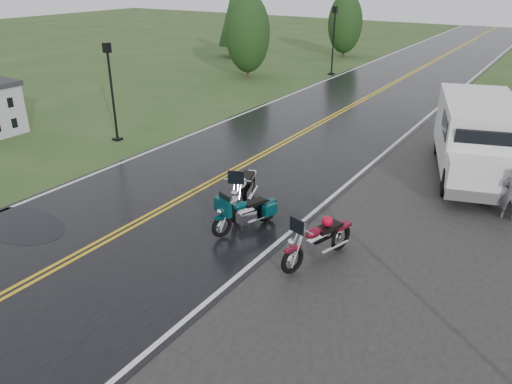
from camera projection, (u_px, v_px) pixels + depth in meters
ground at (129, 229)px, 13.44m from camera, size 120.00×120.00×0.00m
road at (302, 133)px, 21.12m from camera, size 8.00×100.00×0.04m
motorcycle_red at (293, 250)px, 11.13m from camera, size 1.42×2.39×1.33m
motorcycle_teal at (221, 218)px, 12.69m from camera, size 1.38×2.15×1.19m
motorcycle_silver at (235, 200)px, 13.39m from camera, size 1.66×2.58×1.43m
van_white at (451, 157)px, 14.86m from camera, size 4.17×6.84×2.52m
person_at_van at (511, 194)px, 13.64m from camera, size 0.59×0.42×1.51m
lamp_post_near_left at (112, 93)px, 19.58m from camera, size 0.33×0.33×3.90m
lamp_post_far_left at (333, 41)px, 32.01m from camera, size 0.37×0.37×4.31m
tree_left_mid at (248, 42)px, 31.34m from camera, size 2.80×2.80×4.38m
tree_left_far at (345, 30)px, 38.76m from camera, size 2.65×2.65×4.08m
pine_left_far at (233, 24)px, 38.68m from camera, size 2.37×2.37×4.93m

